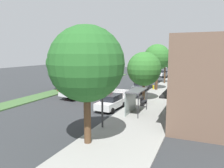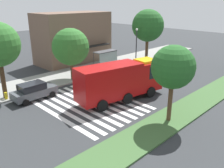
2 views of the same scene
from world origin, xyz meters
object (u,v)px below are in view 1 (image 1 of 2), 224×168
at_px(sidewalk_tree_far_east, 86,64).
at_px(median_tree_west, 57,63).
at_px(fire_truck, 87,82).
at_px(street_lamp, 102,90).
at_px(sidewalk_tree_center, 157,57).
at_px(sidewalk_tree_east, 144,69).
at_px(median_tree_far_west, 109,59).
at_px(sidewalk_tree_far_west, 171,62).
at_px(fire_hydrant, 153,87).
at_px(bench_near_shelter, 143,101).
at_px(parked_car_east, 111,102).
at_px(parked_car_west, 164,73).
at_px(parked_car_mid, 140,86).
at_px(sidewalk_tree_west, 165,58).
at_px(bus_stop_shelter, 134,96).

distance_m(sidewalk_tree_far_east, median_tree_west, 21.50).
relative_size(fire_truck, sidewalk_tree_far_east, 1.20).
height_order(street_lamp, sidewalk_tree_center, sidewalk_tree_center).
bearing_deg(sidewalk_tree_east, median_tree_far_west, -145.74).
height_order(sidewalk_tree_east, median_tree_west, sidewalk_tree_east).
xyz_separation_m(median_tree_far_west, median_tree_west, (20.49, 0.00, -0.11)).
height_order(sidewalk_tree_far_west, median_tree_west, median_tree_west).
xyz_separation_m(fire_truck, fire_hydrant, (-8.61, 7.99, -1.63)).
relative_size(fire_truck, bench_near_shelter, 6.09).
bearing_deg(parked_car_east, parked_car_west, -176.77).
xyz_separation_m(fire_truck, bench_near_shelter, (2.60, 9.16, -1.53)).
height_order(fire_truck, median_tree_far_west, median_tree_far_west).
bearing_deg(sidewalk_tree_far_west, fire_truck, -18.72).
height_order(fire_truck, sidewalk_tree_far_east, sidewalk_tree_far_east).
distance_m(median_tree_west, fire_hydrant, 16.50).
xyz_separation_m(fire_truck, parked_car_west, (-29.81, 6.29, -1.25)).
xyz_separation_m(fire_truck, parked_car_mid, (-6.44, 6.29, -1.24)).
xyz_separation_m(parked_car_east, sidewalk_tree_east, (-5.90, 2.20, 3.35)).
bearing_deg(parked_car_east, fire_hydrant, 176.50).
xyz_separation_m(sidewalk_tree_east, median_tree_west, (-0.70, -14.44, 0.43)).
xyz_separation_m(sidewalk_tree_far_east, median_tree_far_west, (-36.40, -14.44, -0.88)).
bearing_deg(median_tree_far_west, parked_car_west, 124.81).
bearing_deg(median_tree_west, sidewalk_tree_west, 137.89).
bearing_deg(sidewalk_tree_east, fire_truck, -89.27).
bearing_deg(parked_car_east, sidewalk_tree_east, 162.80).
bearing_deg(parked_car_mid, sidewalk_tree_far_west, 172.44).
bearing_deg(bus_stop_shelter, parked_car_east, -105.61).
distance_m(parked_car_mid, sidewalk_tree_east, 7.48).
bearing_deg(bus_stop_shelter, sidewalk_tree_east, -174.03).
bearing_deg(bench_near_shelter, sidewalk_tree_far_east, -3.06).
distance_m(parked_car_west, sidewalk_tree_east, 29.97).
bearing_deg(sidewalk_tree_east, sidewalk_tree_west, -180.00).
relative_size(fire_truck, median_tree_west, 1.56).
bearing_deg(parked_car_mid, bus_stop_shelter, 11.73).
bearing_deg(median_tree_west, sidewalk_tree_center, 117.92).
height_order(bench_near_shelter, fire_hydrant, bench_near_shelter).
height_order(bench_near_shelter, sidewalk_tree_far_east, sidewalk_tree_far_east).
bearing_deg(bench_near_shelter, parked_car_west, -174.94).
height_order(bus_stop_shelter, sidewalk_tree_west, sidewalk_tree_west).
relative_size(parked_car_west, median_tree_west, 0.72).
relative_size(street_lamp, sidewalk_tree_far_west, 0.95).
relative_size(bus_stop_shelter, sidewalk_tree_far_east, 0.43).
height_order(bench_near_shelter, sidewalk_tree_center, sidewalk_tree_center).
xyz_separation_m(parked_car_east, median_tree_far_west, (-27.10, -12.24, 3.90)).
distance_m(bench_near_shelter, sidewalk_tree_center, 12.14).
bearing_deg(street_lamp, sidewalk_tree_east, 178.08).
xyz_separation_m(bus_stop_shelter, bench_near_shelter, (-4.00, -0.03, -1.30)).
distance_m(bus_stop_shelter, bench_near_shelter, 4.20).
height_order(sidewalk_tree_east, median_tree_far_west, median_tree_far_west).
xyz_separation_m(median_tree_west, fire_hydrant, (-7.79, 13.94, -4.16)).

